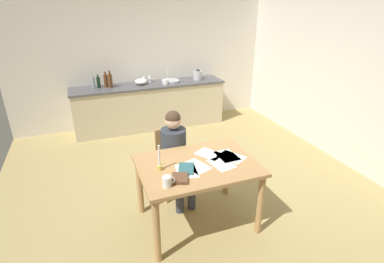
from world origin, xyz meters
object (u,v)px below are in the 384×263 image
at_px(sink_unit, 170,81).
at_px(mixing_bowl, 141,81).
at_px(wine_glass_by_kettle, 144,77).
at_px(dining_table, 197,173).
at_px(book_magazine, 186,169).
at_px(bottle_wine_red, 106,81).
at_px(chair_at_table, 172,158).
at_px(candlestick, 160,163).
at_px(wine_glass_near_sink, 150,77).
at_px(bottle_oil, 93,82).
at_px(teacup_on_counter, 166,82).
at_px(stovetop_kettle, 198,75).
at_px(book_cookery, 180,178).
at_px(person_seated, 176,151).
at_px(bottle_sauce, 110,80).
at_px(bottle_vinegar, 98,82).
at_px(coffee_mug, 167,182).

height_order(sink_unit, mixing_bowl, sink_unit).
bearing_deg(wine_glass_by_kettle, dining_table, -92.12).
distance_m(book_magazine, bottle_wine_red, 3.25).
height_order(chair_at_table, candlestick, candlestick).
bearing_deg(wine_glass_near_sink, mixing_bowl, -150.70).
xyz_separation_m(dining_table, bottle_oil, (-0.86, 3.14, 0.34)).
xyz_separation_m(candlestick, bottle_oil, (-0.44, 3.11, 0.15)).
xyz_separation_m(sink_unit, teacup_on_counter, (-0.14, -0.15, 0.02)).
height_order(dining_table, mixing_bowl, mixing_bowl).
bearing_deg(stovetop_kettle, chair_at_table, -118.77).
bearing_deg(mixing_bowl, stovetop_kettle, -1.64).
bearing_deg(book_magazine, bottle_oil, 123.14).
height_order(sink_unit, teacup_on_counter, sink_unit).
distance_m(book_magazine, bottle_oil, 3.29).
xyz_separation_m(book_cookery, sink_unit, (0.90, 3.30, 0.12)).
bearing_deg(wine_glass_by_kettle, sink_unit, -16.14).
height_order(chair_at_table, bottle_oil, bottle_oil).
relative_size(wine_glass_near_sink, wine_glass_by_kettle, 1.00).
height_order(person_seated, candlestick, person_seated).
relative_size(book_cookery, stovetop_kettle, 0.86).
height_order(book_cookery, bottle_sauce, bottle_sauce).
bearing_deg(teacup_on_counter, bottle_wine_red, 168.73).
relative_size(sink_unit, teacup_on_counter, 2.92).
bearing_deg(book_magazine, chair_at_table, 105.35).
distance_m(dining_table, bottle_vinegar, 3.24).
relative_size(bottle_sauce, mixing_bowl, 1.29).
xyz_separation_m(mixing_bowl, wine_glass_by_kettle, (0.09, 0.12, 0.05)).
relative_size(candlestick, mixing_bowl, 1.17).
relative_size(person_seated, bottle_vinegar, 4.76).
relative_size(book_magazine, bottle_wine_red, 0.82).
distance_m(chair_at_table, coffee_mug, 1.12).
distance_m(coffee_mug, mixing_bowl, 3.44).
relative_size(person_seated, book_magazine, 5.09).
relative_size(book_cookery, bottle_vinegar, 0.75).
bearing_deg(sink_unit, candlestick, -108.81).
bearing_deg(candlestick, book_cookery, -61.67).
relative_size(sink_unit, bottle_oil, 1.36).
bearing_deg(book_magazine, wine_glass_near_sink, 103.97).
height_order(bottle_oil, bottle_sauce, bottle_sauce).
bearing_deg(coffee_mug, person_seated, 67.60).
bearing_deg(book_cookery, dining_table, 59.78).
bearing_deg(person_seated, chair_at_table, 93.02).
bearing_deg(mixing_bowl, bottle_vinegar, 177.51).
bearing_deg(mixing_bowl, candlestick, -98.25).
bearing_deg(bottle_sauce, sink_unit, -0.33).
bearing_deg(teacup_on_counter, wine_glass_near_sink, 129.03).
distance_m(bottle_oil, bottle_vinegar, 0.09).
bearing_deg(bottle_vinegar, wine_glass_by_kettle, 5.30).
xyz_separation_m(dining_table, bottle_wine_red, (-0.62, 3.14, 0.35)).
xyz_separation_m(sink_unit, bottle_wine_red, (-1.25, 0.07, 0.10)).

